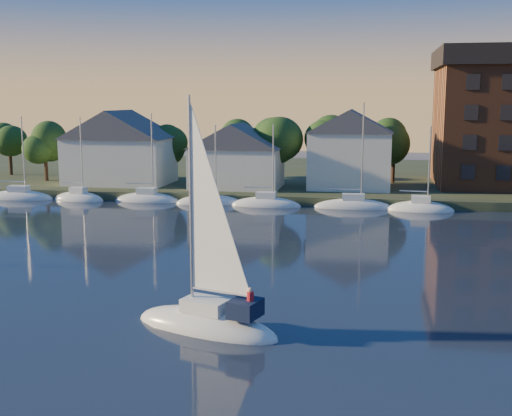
% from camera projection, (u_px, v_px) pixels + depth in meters
% --- Properties ---
extents(ground, '(260.00, 260.00, 0.00)m').
position_uv_depth(ground, '(83.00, 407.00, 25.18)').
color(ground, black).
rests_on(ground, ground).
extents(shoreline_land, '(160.00, 50.00, 2.00)m').
position_uv_depth(shoreline_land, '(300.00, 179.00, 97.92)').
color(shoreline_land, '#2D3820').
rests_on(shoreline_land, ground).
extents(wooden_dock, '(120.00, 3.00, 1.00)m').
position_uv_depth(wooden_dock, '(278.00, 202.00, 75.61)').
color(wooden_dock, brown).
rests_on(wooden_dock, ground).
extents(clubhouse_west, '(13.65, 9.45, 9.64)m').
position_uv_depth(clubhouse_west, '(120.00, 146.00, 84.36)').
color(clubhouse_west, beige).
rests_on(clubhouse_west, shoreline_land).
extents(clubhouse_centre, '(11.55, 8.40, 8.08)m').
position_uv_depth(clubhouse_centre, '(237.00, 155.00, 80.68)').
color(clubhouse_centre, beige).
rests_on(clubhouse_centre, shoreline_land).
extents(clubhouse_east, '(10.50, 8.40, 9.80)m').
position_uv_depth(clubhouse_east, '(350.00, 148.00, 79.98)').
color(clubhouse_east, beige).
rests_on(clubhouse_east, shoreline_land).
extents(tree_line, '(93.40, 5.40, 8.90)m').
position_uv_depth(tree_line, '(306.00, 136.00, 84.73)').
color(tree_line, '#362218').
rests_on(tree_line, shoreline_land).
extents(moored_fleet, '(63.50, 2.40, 12.05)m').
position_uv_depth(moored_fleet, '(173.00, 203.00, 74.82)').
color(moored_fleet, silver).
rests_on(moored_fleet, ground).
extents(hero_sailboat, '(8.86, 5.13, 13.29)m').
position_uv_depth(hero_sailboat, '(208.00, 319.00, 33.67)').
color(hero_sailboat, silver).
rests_on(hero_sailboat, ground).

